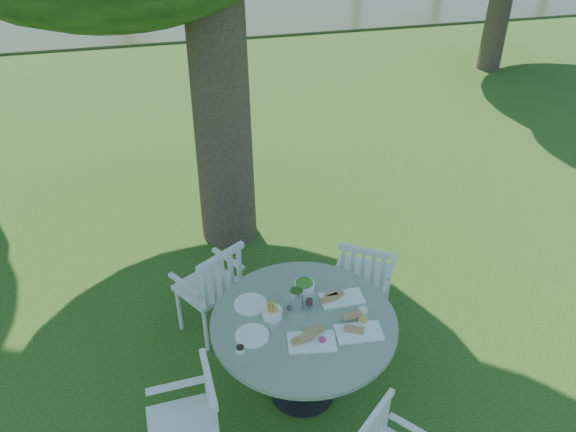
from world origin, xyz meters
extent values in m
plane|color=#193B0C|center=(0.00, 0.00, 0.00)|extent=(140.00, 140.00, 0.00)
cylinder|color=black|center=(-0.21, -1.21, 0.02)|extent=(0.56, 0.56, 0.04)
cylinder|color=black|center=(-0.21, -1.21, 0.41)|extent=(0.12, 0.12, 0.75)
cylinder|color=gray|center=(-0.21, -1.21, 0.81)|extent=(1.45, 1.45, 0.04)
cylinder|color=silver|center=(0.89, -0.37, 0.23)|extent=(0.04, 0.04, 0.46)
cylinder|color=silver|center=(0.54, -0.15, 0.23)|extent=(0.04, 0.04, 0.46)
cylinder|color=silver|center=(0.69, -0.68, 0.23)|extent=(0.04, 0.04, 0.46)
cylinder|color=silver|center=(0.34, -0.46, 0.23)|extent=(0.04, 0.04, 0.46)
cube|color=silver|center=(0.61, -0.41, 0.48)|extent=(0.63, 0.62, 0.04)
cube|color=silver|center=(0.51, -0.59, 0.70)|extent=(0.42, 0.29, 0.47)
cylinder|color=silver|center=(-0.79, 0.01, 0.25)|extent=(0.04, 0.04, 0.49)
cylinder|color=silver|center=(-1.16, -0.23, 0.25)|extent=(0.04, 0.04, 0.49)
cylinder|color=silver|center=(-0.57, -0.32, 0.25)|extent=(0.04, 0.04, 0.49)
cylinder|color=silver|center=(-0.94, -0.56, 0.25)|extent=(0.04, 0.04, 0.49)
cube|color=silver|center=(-0.86, -0.27, 0.52)|extent=(0.67, 0.66, 0.04)
cube|color=silver|center=(-0.75, -0.46, 0.75)|extent=(0.45, 0.31, 0.51)
cylinder|color=silver|center=(-1.03, -1.52, 0.25)|extent=(0.04, 0.04, 0.49)
cube|color=silver|center=(-1.21, -1.75, 0.51)|extent=(0.49, 0.53, 0.04)
cube|color=silver|center=(-1.00, -1.73, 0.74)|extent=(0.07, 0.50, 0.50)
cube|color=silver|center=(0.03, -2.15, 0.64)|extent=(0.36, 0.31, 0.43)
cube|color=white|center=(-0.21, -1.45, 0.83)|extent=(0.39, 0.27, 0.01)
cube|color=white|center=(0.16, -1.44, 0.83)|extent=(0.37, 0.23, 0.01)
cube|color=white|center=(0.15, -1.05, 0.83)|extent=(0.35, 0.20, 0.01)
cylinder|color=white|center=(-0.63, -1.28, 0.83)|extent=(0.26, 0.26, 0.01)
cylinder|color=white|center=(-0.58, -0.94, 0.83)|extent=(0.27, 0.27, 0.01)
cylinder|color=white|center=(-0.43, -1.11, 0.86)|extent=(0.16, 0.16, 0.06)
cylinder|color=white|center=(-0.11, -0.85, 0.86)|extent=(0.17, 0.17, 0.06)
cylinder|color=silver|center=(-0.23, -1.08, 0.93)|extent=(0.10, 0.10, 0.20)
cylinder|color=white|center=(-0.13, -1.08, 0.92)|extent=(0.07, 0.07, 0.18)
cylinder|color=white|center=(-0.28, -1.05, 0.88)|extent=(0.07, 0.07, 0.11)
cylinder|color=white|center=(-0.45, -1.24, 0.88)|extent=(0.06, 0.06, 0.11)
cylinder|color=white|center=(-0.14, -1.47, 0.84)|extent=(0.07, 0.07, 0.03)
cylinder|color=white|center=(0.23, -1.35, 0.84)|extent=(0.08, 0.08, 0.03)
cylinder|color=white|center=(0.26, -1.24, 0.84)|extent=(0.08, 0.08, 0.03)
cylinder|color=white|center=(-0.74, -1.40, 0.84)|extent=(0.07, 0.07, 0.03)
camera|label=1|loc=(-1.05, -4.25, 3.92)|focal=35.00mm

